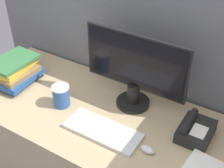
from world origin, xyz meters
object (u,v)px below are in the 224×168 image
(monitor, at_px, (135,71))
(book_stack, at_px, (15,71))
(mouse, at_px, (148,150))
(desk_telephone, at_px, (195,130))
(coffee_cup, at_px, (61,96))
(keyboard, at_px, (103,131))

(monitor, xyz_separation_m, book_stack, (-0.73, -0.18, -0.15))
(monitor, distance_m, mouse, 0.42)
(monitor, xyz_separation_m, desk_telephone, (0.38, -0.06, -0.18))
(monitor, distance_m, coffee_cup, 0.43)
(mouse, relative_size, book_stack, 0.23)
(keyboard, relative_size, mouse, 5.73)
(coffee_cup, bearing_deg, mouse, -6.27)
(monitor, xyz_separation_m, coffee_cup, (-0.34, -0.22, -0.16))
(keyboard, relative_size, coffee_cup, 3.19)
(desk_telephone, bearing_deg, monitor, 170.57)
(mouse, relative_size, desk_telephone, 0.35)
(monitor, bearing_deg, book_stack, -165.90)
(monitor, relative_size, keyboard, 1.45)
(monitor, relative_size, desk_telephone, 2.88)
(monitor, xyz_separation_m, mouse, (0.23, -0.28, -0.21))
(book_stack, distance_m, desk_telephone, 1.12)
(keyboard, height_order, mouse, mouse)
(desk_telephone, bearing_deg, coffee_cup, -167.78)
(book_stack, bearing_deg, desk_telephone, 6.12)
(monitor, bearing_deg, coffee_cup, -146.93)
(mouse, bearing_deg, keyboard, 179.94)
(mouse, height_order, coffee_cup, coffee_cup)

